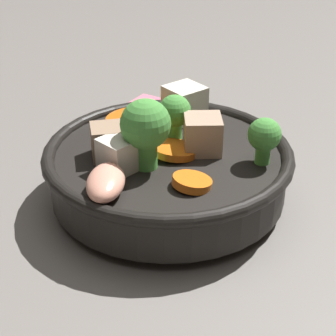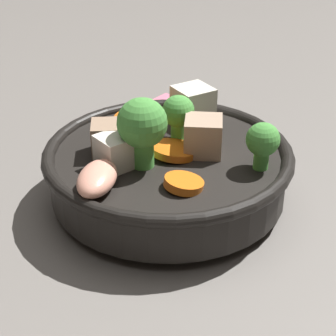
% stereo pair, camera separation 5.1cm
% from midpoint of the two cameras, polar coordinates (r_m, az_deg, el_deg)
% --- Properties ---
extents(ground_plane, '(3.00, 3.00, 0.00)m').
position_cam_midpoint_polar(ground_plane, '(0.53, 2.77, -3.28)').
color(ground_plane, slate).
extents(stirfry_bowl, '(0.23, 0.23, 0.11)m').
position_cam_midpoint_polar(stirfry_bowl, '(0.51, 2.81, 0.30)').
color(stirfry_bowl, black).
rests_on(stirfry_bowl, ground_plane).
extents(napkin, '(0.13, 0.11, 0.00)m').
position_cam_midpoint_polar(napkin, '(0.70, 3.40, 5.60)').
color(napkin, '#D16B84').
rests_on(napkin, ground_plane).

